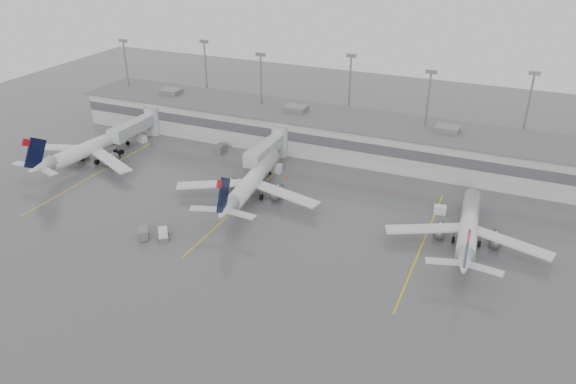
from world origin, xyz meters
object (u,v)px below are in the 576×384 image
at_px(jet_far_left, 89,148).
at_px(baggage_tug, 163,235).
at_px(jet_mid_left, 251,182).
at_px(jet_mid_right, 469,227).

distance_m(jet_far_left, baggage_tug, 40.37).
height_order(jet_far_left, jet_mid_left, jet_far_left).
relative_size(jet_far_left, jet_mid_right, 1.09).
bearing_deg(baggage_tug, jet_mid_right, -14.76).
relative_size(jet_mid_left, jet_mid_right, 1.07).
bearing_deg(jet_far_left, jet_mid_left, 4.26).
relative_size(jet_far_left, jet_mid_left, 1.01).
height_order(jet_far_left, baggage_tug, jet_far_left).
relative_size(jet_far_left, baggage_tug, 10.06).
bearing_deg(baggage_tug, jet_far_left, 111.24).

